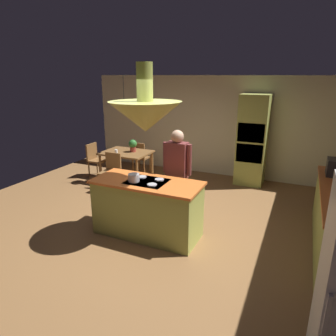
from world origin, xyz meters
TOP-DOWN VIEW (x-y plane):
  - ground at (0.00, 0.00)m, footprint 8.16×8.16m
  - wall_back at (0.00, 3.45)m, footprint 6.80×0.10m
  - kitchen_island at (0.00, -0.20)m, footprint 1.77×0.77m
  - oven_tower at (1.10, 3.04)m, footprint 0.66×0.62m
  - dining_table at (-1.70, 1.90)m, footprint 1.14×0.88m
  - person_at_island at (0.25, 0.46)m, footprint 0.53×0.22m
  - range_hood at (0.00, -0.20)m, footprint 1.10×1.10m
  - pendant_light_over_table at (-1.70, 1.90)m, footprint 0.32×0.32m
  - chair_facing_island at (-1.70, 1.24)m, footprint 0.40×0.40m
  - chair_by_back_wall at (-1.70, 2.56)m, footprint 0.40×0.40m
  - chair_at_corner at (-2.65, 1.90)m, footprint 0.40×0.40m
  - potted_plant_on_table at (-1.55, 1.98)m, footprint 0.20×0.20m
  - cup_on_table at (-1.84, 1.68)m, footprint 0.07×0.07m
  - cooking_pot_on_cooktop at (-0.16, -0.33)m, footprint 0.18×0.18m

SIDE VIEW (x-z plane):
  - ground at x=0.00m, z-range 0.00..0.00m
  - kitchen_island at x=0.00m, z-range -0.01..0.95m
  - chair_facing_island at x=-1.70m, z-range 0.07..0.94m
  - chair_by_back_wall at x=-1.70m, z-range 0.07..0.94m
  - chair_at_corner at x=-2.65m, z-range 0.07..0.94m
  - dining_table at x=-1.70m, z-range 0.28..1.04m
  - cup_on_table at x=-1.84m, z-range 0.76..0.85m
  - potted_plant_on_table at x=-1.55m, z-range 0.78..1.08m
  - person_at_island at x=0.25m, z-range 0.12..1.80m
  - cooking_pot_on_cooktop at x=-0.16m, z-range 0.95..1.07m
  - oven_tower at x=1.10m, z-range 0.00..2.14m
  - wall_back at x=0.00m, z-range 0.00..2.55m
  - pendant_light_over_table at x=-1.70m, z-range 1.45..2.27m
  - range_hood at x=0.00m, z-range 1.49..2.49m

